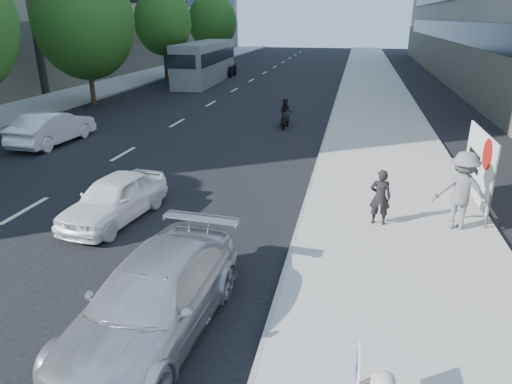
% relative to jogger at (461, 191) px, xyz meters
% --- Properties ---
extents(ground, '(160.00, 160.00, 0.00)m').
position_rel_jogger_xyz_m(ground, '(-5.45, -3.10, -1.17)').
color(ground, black).
rests_on(ground, ground).
extents(near_sidewalk, '(5.00, 120.00, 0.15)m').
position_rel_jogger_xyz_m(near_sidewalk, '(-1.45, 16.90, -1.09)').
color(near_sidewalk, '#9E9C94').
rests_on(near_sidewalk, ground).
extents(far_sidewalk, '(4.50, 120.00, 0.15)m').
position_rel_jogger_xyz_m(far_sidewalk, '(-22.20, 16.90, -1.09)').
color(far_sidewalk, '#9E9C94').
rests_on(far_sidewalk, ground).
extents(tree_far_c, '(6.00, 6.00, 8.47)m').
position_rel_jogger_xyz_m(tree_far_c, '(-19.15, 14.90, 3.86)').
color(tree_far_c, '#382616').
rests_on(tree_far_c, ground).
extents(tree_far_d, '(4.80, 4.80, 7.65)m').
position_rel_jogger_xyz_m(tree_far_d, '(-19.15, 26.90, 3.72)').
color(tree_far_d, '#382616').
rests_on(tree_far_d, ground).
extents(tree_far_e, '(5.40, 5.40, 7.89)m').
position_rel_jogger_xyz_m(tree_far_e, '(-19.15, 40.90, 3.62)').
color(tree_far_e, '#382616').
rests_on(tree_far_e, ground).
extents(jogger, '(1.34, 0.80, 2.03)m').
position_rel_jogger_xyz_m(jogger, '(0.00, 0.00, 0.00)').
color(jogger, slate).
rests_on(jogger, near_sidewalk).
extents(pedestrian_woman, '(0.56, 0.39, 1.49)m').
position_rel_jogger_xyz_m(pedestrian_woman, '(-1.97, -0.18, -0.27)').
color(pedestrian_woman, black).
rests_on(pedestrian_woman, near_sidewalk).
extents(protest_banner, '(0.08, 3.06, 2.20)m').
position_rel_jogger_xyz_m(protest_banner, '(0.73, 1.58, 0.24)').
color(protest_banner, '#4C4C4C').
rests_on(protest_banner, near_sidewalk).
extents(parked_sedan, '(2.25, 4.87, 1.38)m').
position_rel_jogger_xyz_m(parked_sedan, '(-5.95, -5.44, -0.48)').
color(parked_sedan, '#AEB1B6').
rests_on(parked_sedan, ground).
extents(white_sedan_near, '(1.95, 3.84, 1.25)m').
position_rel_jogger_xyz_m(white_sedan_near, '(-9.04, -1.10, -0.54)').
color(white_sedan_near, white).
rests_on(white_sedan_near, ground).
extents(white_sedan_mid, '(1.72, 4.40, 1.43)m').
position_rel_jogger_xyz_m(white_sedan_mid, '(-15.73, 5.79, -0.45)').
color(white_sedan_mid, silver).
rests_on(white_sedan_mid, ground).
extents(motorcycle, '(0.73, 2.05, 1.42)m').
position_rel_jogger_xyz_m(motorcycle, '(-6.19, 11.34, -0.53)').
color(motorcycle, black).
rests_on(motorcycle, ground).
extents(bus, '(3.23, 12.17, 3.30)m').
position_rel_jogger_xyz_m(bus, '(-15.59, 27.14, 0.47)').
color(bus, gray).
rests_on(bus, ground).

